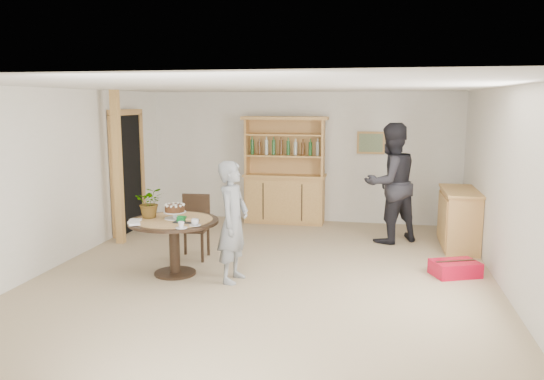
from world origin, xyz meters
The scene contains 17 objects.
ground centered at (0.00, 0.00, 0.00)m, with size 7.00×7.00×0.00m, color tan.
room_shell centered at (0.00, 0.01, 1.74)m, with size 6.04×7.04×2.52m.
doorway centered at (-2.93, 2.00, 1.11)m, with size 0.13×1.10×2.18m.
pine_post centered at (-2.70, 1.20, 1.25)m, with size 0.12×0.12×2.50m, color tan.
hutch centered at (-0.30, 3.24, 0.69)m, with size 1.62×0.54×2.04m.
sideboard centered at (2.74, 2.00, 0.47)m, with size 0.54×1.26×0.94m.
dining_table centered at (-1.22, -0.16, 0.60)m, with size 1.20×1.20×0.76m.
dining_chair centered at (-1.22, 0.67, 0.54)m, with size 0.45×0.45×0.95m.
birthday_cake centered at (-1.22, -0.11, 0.88)m, with size 0.30×0.30×0.20m.
flower_vase centered at (-1.57, -0.11, 0.97)m, with size 0.38×0.33×0.42m, color #3F7233.
gift_tray centered at (-1.00, -0.28, 0.79)m, with size 0.30×0.20×0.08m.
coffee_cup_a centered at (-0.82, -0.44, 0.80)m, with size 0.15×0.15×0.09m.
coffee_cup_b centered at (-0.94, -0.61, 0.79)m, with size 0.15×0.15×0.08m.
napkins centered at (-1.63, -0.47, 0.77)m, with size 0.24×0.33×0.03m.
teen_boy centered at (-0.37, -0.26, 0.79)m, with size 0.57×0.38×1.57m, color gray.
adult_person centered at (1.65, 2.16, 0.99)m, with size 0.96×0.75×1.98m, color black.
red_suitcase centered at (2.50, 0.52, 0.10)m, with size 0.71×0.60×0.21m.
Camera 1 is at (1.42, -6.68, 2.31)m, focal length 35.00 mm.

